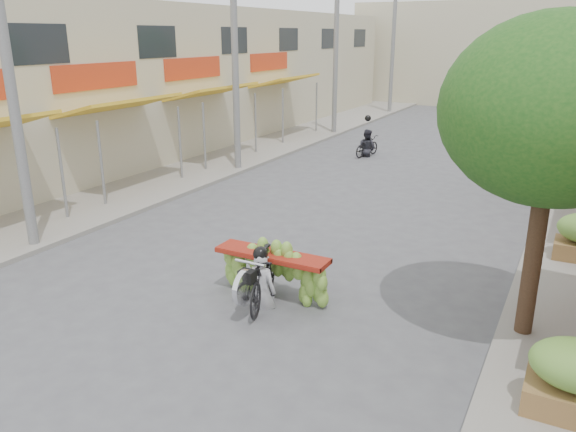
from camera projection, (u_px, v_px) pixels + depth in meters
The scene contains 13 objects.
ground at pixel (111, 371), 8.51m from camera, with size 120.00×120.00×0.00m, color #525257.
sidewalk_left at pixel (244, 151), 24.21m from camera, with size 4.00×60.00×0.12m, color gray.
shophouse_row_left at pixel (134, 78), 24.65m from camera, with size 9.77×40.00×6.00m.
far_building at pixel (502, 54), 39.38m from camera, with size 20.00×6.00×7.00m, color #C0B798.
utility_pole_near at pixel (9, 75), 12.18m from camera, with size 0.60×0.24×8.00m.
utility_pole_mid at pixel (235, 59), 19.75m from camera, with size 0.60×0.24×8.00m.
utility_pole_far at pixel (336, 52), 27.32m from camera, with size 0.60×0.24×8.00m.
utility_pole_back at pixel (393, 48), 34.89m from camera, with size 0.60×0.24×8.00m.
street_tree_near at pixel (555, 111), 8.30m from camera, with size 3.40×3.40×5.25m.
banana_motorbike at pixel (266, 269), 10.50m from camera, with size 2.25×1.95×1.99m.
bg_motorbike_a at pixel (367, 138), 23.22m from camera, with size 0.88×1.58×1.95m.
bg_motorbike_b at pixel (477, 123), 26.52m from camera, with size 1.41×1.77×1.95m.
bg_motorbike_c at pixel (460, 113), 29.98m from camera, with size 1.00×1.53×1.95m.
Camera 1 is at (5.81, -5.25, 4.88)m, focal length 35.00 mm.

